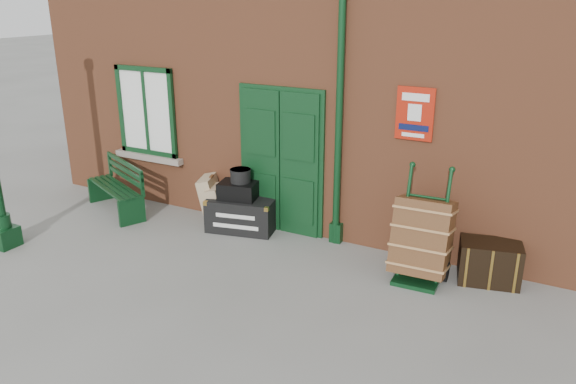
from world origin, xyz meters
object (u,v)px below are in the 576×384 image
Objects in this scene: bench at (118,186)px; porter_trolley at (422,238)px; dark_trunk at (490,262)px; houdini_trunk at (242,214)px.

porter_trolley is (5.20, 0.05, 0.11)m from bench.
dark_trunk is at bearing 28.04° from bench.
porter_trolley is (2.91, -0.24, 0.30)m from houdini_trunk.
dark_trunk is at bearing -11.77° from houdini_trunk.
bench is 1.45× the size of houdini_trunk.
houdini_trunk is at bearing 167.95° from dark_trunk.
houdini_trunk is at bearing 31.83° from bench.
dark_trunk reaches higher than houdini_trunk.
dark_trunk is at bearing 18.98° from porter_trolley.
bench is 2.01× the size of dark_trunk.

